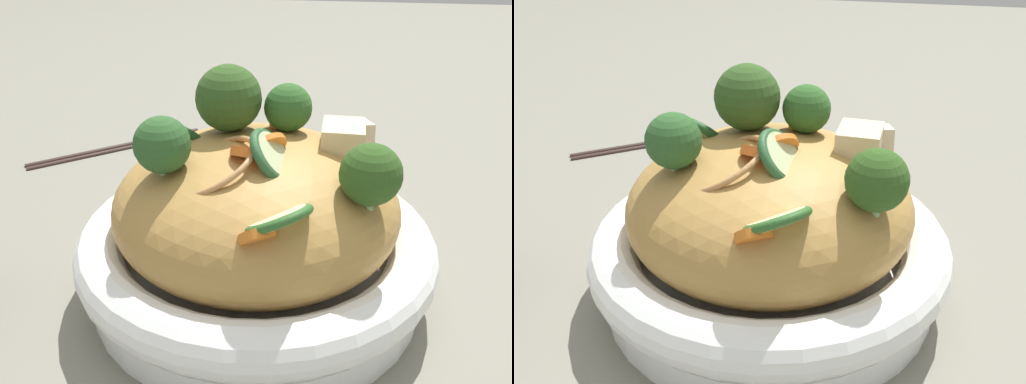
# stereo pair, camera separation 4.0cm
# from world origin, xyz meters

# --- Properties ---
(ground_plane) EXTENTS (3.00, 3.00, 0.00)m
(ground_plane) POSITION_xyz_m (0.00, 0.00, 0.00)
(ground_plane) COLOR slate
(serving_bowl) EXTENTS (0.27, 0.27, 0.06)m
(serving_bowl) POSITION_xyz_m (0.00, 0.00, 0.03)
(serving_bowl) COLOR white
(serving_bowl) RESTS_ON ground_plane
(noodle_heap) EXTENTS (0.21, 0.21, 0.11)m
(noodle_heap) POSITION_xyz_m (0.00, -0.00, 0.07)
(noodle_heap) COLOR #B08341
(noodle_heap) RESTS_ON serving_bowl
(broccoli_florets) EXTENTS (0.12, 0.18, 0.08)m
(broccoli_florets) POSITION_xyz_m (0.00, -0.00, 0.14)
(broccoli_florets) COLOR #8EB174
(broccoli_florets) RESTS_ON serving_bowl
(carrot_coins) EXTENTS (0.15, 0.05, 0.05)m
(carrot_coins) POSITION_xyz_m (0.02, 0.01, 0.12)
(carrot_coins) COLOR orange
(carrot_coins) RESTS_ON serving_bowl
(zucchini_slices) EXTENTS (0.15, 0.14, 0.05)m
(zucchini_slices) POSITION_xyz_m (0.02, -0.01, 0.12)
(zucchini_slices) COLOR beige
(zucchini_slices) RESTS_ON serving_bowl
(chicken_chunks) EXTENTS (0.06, 0.04, 0.04)m
(chicken_chunks) POSITION_xyz_m (-0.03, 0.06, 0.12)
(chicken_chunks) COLOR beige
(chicken_chunks) RESTS_ON serving_bowl
(chopsticks_pair) EXTENTS (0.15, 0.18, 0.01)m
(chopsticks_pair) POSITION_xyz_m (-0.25, -0.21, 0.00)
(chopsticks_pair) COLOR black
(chopsticks_pair) RESTS_ON ground_plane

